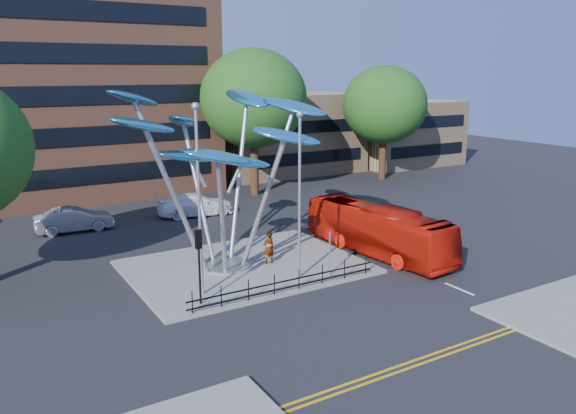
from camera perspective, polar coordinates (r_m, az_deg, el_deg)
ground at (r=25.90m, az=3.77°, el=-9.68°), size 120.00×120.00×0.00m
traffic_island at (r=30.21m, az=-4.34°, el=-6.06°), size 12.00×9.00×0.15m
double_yellow_near at (r=21.75m, az=13.13°, el=-14.81°), size 40.00×0.12×0.01m
double_yellow_far at (r=21.57m, az=13.70°, el=-15.11°), size 40.00×0.12×0.01m
brick_tower at (r=52.24m, az=-23.68°, el=17.79°), size 25.00×15.00×30.00m
low_building_near at (r=58.02m, az=-0.11°, el=7.47°), size 15.00×8.00×8.00m
low_building_far at (r=64.86m, az=11.59°, el=7.41°), size 12.00×8.00×7.00m
tree_right at (r=46.84m, az=-3.53°, el=10.92°), size 8.80×8.80×12.11m
tree_far at (r=54.79m, az=9.78°, el=10.17°), size 8.00×8.00×10.81m
leaf_sculpture at (r=28.80m, az=-7.11°, el=6.83°), size 12.72×9.54×9.51m
street_lamp_left at (r=25.20m, az=-9.10°, el=2.30°), size 0.36×0.36×8.80m
street_lamp_right at (r=27.06m, az=1.18°, el=2.68°), size 0.36×0.36×8.30m
traffic_light_island at (r=24.81m, az=-9.06°, el=-4.43°), size 0.28×0.18×3.42m
no_entry_sign_island at (r=28.28m, az=4.25°, el=-3.72°), size 0.60×0.10×2.45m
pedestrian_railing_front at (r=26.50m, az=-0.12°, el=-7.80°), size 10.00×0.06×1.00m
red_bus at (r=32.46m, az=9.07°, el=-2.32°), size 3.11×10.26×2.82m
pedestrian at (r=30.13m, az=-1.97°, el=-4.16°), size 0.66×0.45×1.76m
parked_car_mid at (r=39.22m, az=-20.90°, el=-1.20°), size 4.95×1.99×1.60m
parked_car_right at (r=41.34m, az=-9.35°, el=0.26°), size 5.77×2.98×1.60m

